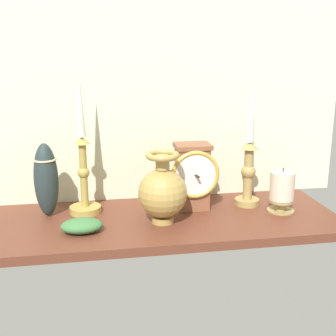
# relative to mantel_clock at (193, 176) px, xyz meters

# --- Properties ---
(ground_plane) EXTENTS (1.00, 0.36, 0.02)m
(ground_plane) POSITION_rel_mantel_clock_xyz_m (-0.11, -0.05, -0.11)
(ground_plane) COLOR brown
(back_wall) EXTENTS (1.20, 0.02, 0.65)m
(back_wall) POSITION_rel_mantel_clock_xyz_m (-0.11, 0.13, 0.23)
(back_wall) COLOR beige
(back_wall) RESTS_ON ground_plane
(mantel_clock) EXTENTS (0.14, 0.10, 0.19)m
(mantel_clock) POSITION_rel_mantel_clock_xyz_m (0.00, 0.00, 0.00)
(mantel_clock) COLOR brown
(mantel_clock) RESTS_ON ground_plane
(candlestick_tall_left) EXTENTS (0.07, 0.07, 0.38)m
(candlestick_tall_left) POSITION_rel_mantel_clock_xyz_m (0.17, 0.01, 0.03)
(candlestick_tall_left) COLOR #A48A4E
(candlestick_tall_left) RESTS_ON ground_plane
(candlestick_tall_center) EXTENTS (0.09, 0.09, 0.41)m
(candlestick_tall_center) POSITION_rel_mantel_clock_xyz_m (-0.30, 0.02, 0.04)
(candlestick_tall_center) COLOR #A99245
(candlestick_tall_center) RESTS_ON ground_plane
(brass_vase_bulbous) EXTENTS (0.13, 0.13, 0.19)m
(brass_vase_bulbous) POSITION_rel_mantel_clock_xyz_m (-0.10, -0.09, -0.01)
(brass_vase_bulbous) COLOR #AA8B46
(brass_vase_bulbous) RESTS_ON ground_plane
(pillar_candle_front) EXTENTS (0.08, 0.08, 0.13)m
(pillar_candle_front) POSITION_rel_mantel_clock_xyz_m (0.24, -0.06, -0.04)
(pillar_candle_front) COLOR #A08A53
(pillar_candle_front) RESTS_ON ground_plane
(tall_ceramic_vase) EXTENTS (0.07, 0.07, 0.20)m
(tall_ceramic_vase) POSITION_rel_mantel_clock_xyz_m (-0.40, 0.02, 0.00)
(tall_ceramic_vase) COLOR #243132
(tall_ceramic_vase) RESTS_ON ground_plane
(ivy_sprig) EXTENTS (0.10, 0.07, 0.04)m
(ivy_sprig) POSITION_rel_mantel_clock_xyz_m (-0.31, -0.12, -0.08)
(ivy_sprig) COLOR #3B703D
(ivy_sprig) RESTS_ON ground_plane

